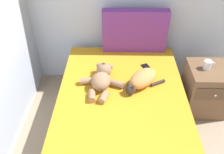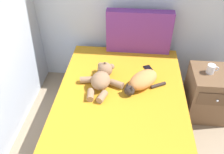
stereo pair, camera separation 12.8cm
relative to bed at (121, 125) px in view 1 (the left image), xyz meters
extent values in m
cube|color=brown|center=(0.00, 0.00, -0.10)|extent=(1.26, 2.01, 0.32)
cube|color=white|center=(0.00, 0.00, 0.15)|extent=(1.22, 1.95, 0.19)
cube|color=orange|center=(0.00, 0.06, 0.26)|extent=(1.21, 1.81, 0.02)
cube|color=#72338C|center=(0.15, 0.93, 0.52)|extent=(0.73, 0.11, 0.50)
ellipsoid|color=#D18447|center=(0.20, 0.30, 0.34)|extent=(0.37, 0.38, 0.15)
sphere|color=#332823|center=(0.08, 0.16, 0.32)|extent=(0.10, 0.10, 0.10)
cone|color=#332823|center=(0.10, 0.14, 0.37)|extent=(0.04, 0.04, 0.04)
cone|color=#332823|center=(0.06, 0.18, 0.37)|extent=(0.04, 0.04, 0.04)
cylinder|color=#332823|center=(0.35, 0.30, 0.28)|extent=(0.16, 0.10, 0.03)
ellipsoid|color=#332823|center=(0.11, 0.26, 0.29)|extent=(0.11, 0.11, 0.04)
ellipsoid|color=#937051|center=(-0.20, 0.24, 0.34)|extent=(0.21, 0.25, 0.15)
sphere|color=#937051|center=(-0.18, 0.42, 0.34)|extent=(0.15, 0.15, 0.15)
sphere|color=brown|center=(-0.18, 0.42, 0.40)|extent=(0.06, 0.06, 0.06)
sphere|color=black|center=(-0.18, 0.42, 0.42)|extent=(0.02, 0.02, 0.02)
sphere|color=#937051|center=(-0.23, 0.48, 0.35)|extent=(0.06, 0.06, 0.06)
sphere|color=#937051|center=(-0.12, 0.47, 0.35)|extent=(0.06, 0.06, 0.06)
cylinder|color=#937051|center=(-0.35, 0.30, 0.30)|extent=(0.14, 0.08, 0.07)
cylinder|color=#937051|center=(-0.28, 0.08, 0.30)|extent=(0.08, 0.13, 0.07)
cylinder|color=#937051|center=(-0.05, 0.26, 0.30)|extent=(0.15, 0.11, 0.07)
cylinder|color=#937051|center=(-0.17, 0.07, 0.30)|extent=(0.10, 0.14, 0.07)
cube|color=black|center=(0.27, 0.56, 0.27)|extent=(0.13, 0.16, 0.01)
cube|color=black|center=(0.27, 0.56, 0.28)|extent=(0.11, 0.14, 0.00)
cube|color=brown|center=(0.95, 0.51, 0.02)|extent=(0.45, 0.43, 0.57)
cube|color=brown|center=(0.95, 0.29, 0.15)|extent=(0.39, 0.01, 0.16)
sphere|color=#B2B2B7|center=(0.95, 0.27, 0.15)|extent=(0.02, 0.02, 0.02)
cylinder|color=silver|center=(0.89, 0.52, 0.35)|extent=(0.08, 0.08, 0.09)
torus|color=silver|center=(0.94, 0.52, 0.36)|extent=(0.06, 0.01, 0.06)
camera|label=1|loc=(-0.06, -1.48, 1.80)|focal=37.79mm
camera|label=2|loc=(0.07, -1.47, 1.80)|focal=37.79mm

